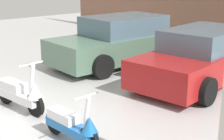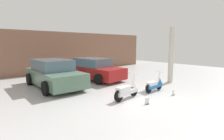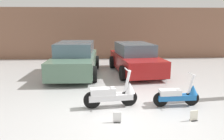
# 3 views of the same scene
# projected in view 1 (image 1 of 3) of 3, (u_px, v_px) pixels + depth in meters

# --- Properties ---
(ground_plane) EXTENTS (28.00, 28.00, 0.00)m
(ground_plane) POSITION_uv_depth(u_px,v_px,m) (8.00, 121.00, 6.54)
(ground_plane) COLOR #B2B2B2
(scooter_front_left) EXTENTS (1.53, 0.56, 1.07)m
(scooter_front_left) POSITION_uv_depth(u_px,v_px,m) (21.00, 93.00, 6.97)
(scooter_front_left) COLOR black
(scooter_front_left) RESTS_ON ground_plane
(scooter_front_right) EXTENTS (1.35, 0.48, 0.94)m
(scooter_front_right) POSITION_uv_depth(u_px,v_px,m) (73.00, 125.00, 5.61)
(scooter_front_right) COLOR black
(scooter_front_right) RESTS_ON ground_plane
(car_rear_left) EXTENTS (2.17, 4.36, 1.46)m
(car_rear_left) POSITION_uv_depth(u_px,v_px,m) (119.00, 41.00, 10.56)
(car_rear_left) COLOR #51705B
(car_rear_left) RESTS_ON ground_plane
(car_rear_center) EXTENTS (2.33, 4.25, 1.39)m
(car_rear_center) POSITION_uv_depth(u_px,v_px,m) (200.00, 57.00, 8.68)
(car_rear_center) COLOR maroon
(car_rear_center) RESTS_ON ground_plane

